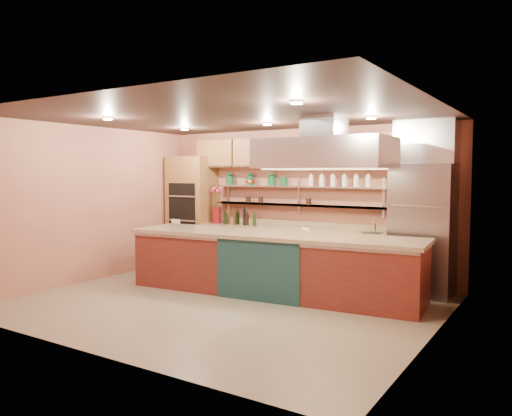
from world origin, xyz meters
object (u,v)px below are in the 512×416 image
Objects in this scene: kitchen_scale at (307,227)px; copper_kettle at (250,182)px; green_canister at (284,181)px; flower_vase at (217,215)px; refrigerator at (423,230)px; island at (272,264)px.

copper_kettle is at bearing 177.92° from kitchen_scale.
green_canister is (-0.62, 0.22, 0.83)m from kitchen_scale.
kitchen_scale is (2.06, 0.00, -0.13)m from flower_vase.
green_canister reaches higher than copper_kettle.
refrigerator is 12.80× the size of green_canister.
flower_vase is 0.99m from copper_kettle.
island is 26.34× the size of copper_kettle.
flower_vase is 1.62m from green_canister.
copper_kettle is (-3.45, 0.23, 0.74)m from refrigerator.
kitchen_scale is at bearing 0.00° from flower_vase.
flower_vase is at bearing -162.02° from copper_kettle.
flower_vase is 2.26× the size of kitchen_scale.
green_canister reaches higher than flower_vase.
refrigerator is 11.63× the size of copper_kettle.
refrigerator reaches higher than island.
refrigerator is 2.80m from green_canister.
refrigerator is at bearing -3.81° from copper_kettle.
refrigerator is 2.49m from island.
flower_vase reaches higher than kitchen_scale.
green_canister is at bearing 167.32° from kitchen_scale.
kitchen_scale is 0.90× the size of green_canister.
refrigerator reaches higher than green_canister.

